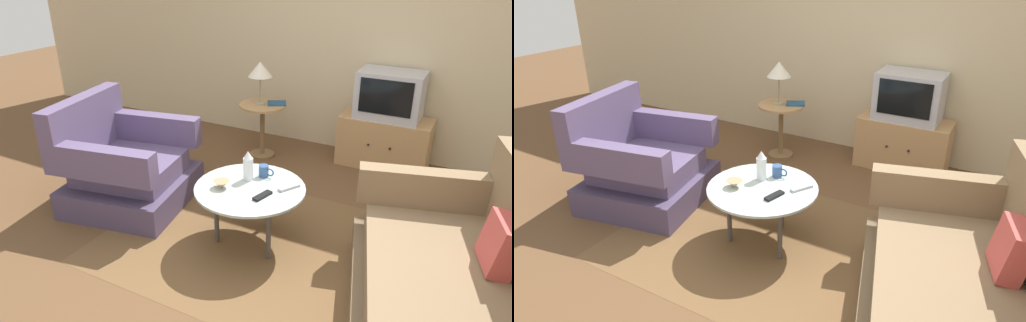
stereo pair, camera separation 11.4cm
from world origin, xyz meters
The scene contains 16 objects.
ground_plane centered at (0.00, 0.00, 0.00)m, with size 16.00×16.00×0.00m, color brown.
back_wall centered at (0.00, 2.27, 1.35)m, with size 9.00×0.12×2.70m, color #CCB78E.
area_rug centered at (-0.12, 0.14, 0.00)m, with size 2.14×1.73×0.00m, color brown.
armchair centered at (-1.37, 0.19, 0.31)m, with size 1.09×1.11×0.92m.
couch centered at (1.34, -0.21, 0.30)m, with size 1.41×1.95×0.94m.
coffee_table centered at (-0.12, 0.14, 0.42)m, with size 0.81×0.81×0.46m.
side_table centered at (-0.77, 1.61, 0.41)m, with size 0.48×0.48×0.57m.
tv_stand centered at (0.43, 1.97, 0.26)m, with size 0.88×0.44×0.51m.
television centered at (0.43, 1.98, 0.74)m, with size 0.62×0.42×0.46m.
table_lamp centered at (-0.79, 1.60, 0.93)m, with size 0.25×0.25×0.44m.
vase centered at (-0.19, 0.24, 0.57)m, with size 0.08×0.08×0.23m.
mug centered at (-0.11, 0.34, 0.51)m, with size 0.12×0.08×0.09m.
bowl centered at (-0.30, 0.04, 0.49)m, with size 0.12×0.12×0.05m.
tv_remote_dark centered at (0.03, 0.06, 0.47)m, with size 0.09×0.17×0.02m.
tv_remote_silver centered at (0.14, 0.25, 0.47)m, with size 0.12×0.17×0.02m.
book centered at (-0.64, 1.68, 0.59)m, with size 0.24×0.22×0.02m.
Camera 2 is at (1.36, -2.33, 2.00)m, focal length 31.72 mm.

